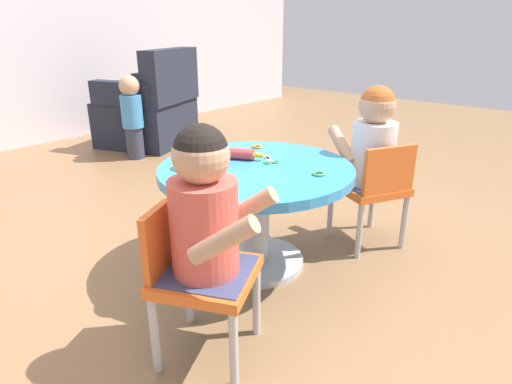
{
  "coord_description": "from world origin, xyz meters",
  "views": [
    {
      "loc": [
        -1.34,
        -1.16,
        1.05
      ],
      "look_at": [
        0.0,
        0.0,
        0.36
      ],
      "focal_mm": 30.36,
      "sensor_mm": 36.0,
      "label": 1
    }
  ],
  "objects_px": {
    "craft_table": "(256,192)",
    "seated_child_left": "(205,209)",
    "armchair_dark": "(150,111)",
    "rolling_pin": "(239,154)",
    "seated_child_right": "(373,140)",
    "toddler_standing": "(132,115)",
    "craft_scissors": "(270,161)",
    "child_chair_left": "(196,272)",
    "child_chair_right": "(373,188)"
  },
  "relations": [
    {
      "from": "craft_table",
      "to": "seated_child_left",
      "type": "distance_m",
      "value": 0.63
    },
    {
      "from": "seated_child_left",
      "to": "armchair_dark",
      "type": "bearing_deg",
      "value": 57.28
    },
    {
      "from": "armchair_dark",
      "to": "rolling_pin",
      "type": "distance_m",
      "value": 2.26
    },
    {
      "from": "craft_table",
      "to": "seated_child_right",
      "type": "relative_size",
      "value": 1.65
    },
    {
      "from": "craft_table",
      "to": "seated_child_right",
      "type": "height_order",
      "value": "seated_child_right"
    },
    {
      "from": "toddler_standing",
      "to": "craft_scissors",
      "type": "xyz_separation_m",
      "value": [
        -0.54,
        -1.87,
        0.12
      ]
    },
    {
      "from": "craft_table",
      "to": "seated_child_right",
      "type": "xyz_separation_m",
      "value": [
        0.54,
        -0.27,
        0.17
      ]
    },
    {
      "from": "seated_child_left",
      "to": "rolling_pin",
      "type": "bearing_deg",
      "value": 34.63
    },
    {
      "from": "seated_child_right",
      "to": "rolling_pin",
      "type": "height_order",
      "value": "seated_child_right"
    },
    {
      "from": "child_chair_left",
      "to": "child_chair_right",
      "type": "xyz_separation_m",
      "value": [
        1.08,
        -0.08,
        0.0
      ]
    },
    {
      "from": "craft_table",
      "to": "craft_scissors",
      "type": "height_order",
      "value": "craft_scissors"
    },
    {
      "from": "craft_scissors",
      "to": "seated_child_left",
      "type": "bearing_deg",
      "value": -157.29
    },
    {
      "from": "seated_child_left",
      "to": "child_chair_right",
      "type": "bearing_deg",
      "value": -2.2
    },
    {
      "from": "craft_table",
      "to": "child_chair_left",
      "type": "relative_size",
      "value": 1.57
    },
    {
      "from": "seated_child_left",
      "to": "craft_scissors",
      "type": "xyz_separation_m",
      "value": [
        0.63,
        0.27,
        -0.05
      ]
    },
    {
      "from": "armchair_dark",
      "to": "child_chair_right",
      "type": "bearing_deg",
      "value": -101.34
    },
    {
      "from": "child_chair_right",
      "to": "craft_scissors",
      "type": "height_order",
      "value": "child_chair_right"
    },
    {
      "from": "child_chair_right",
      "to": "seated_child_right",
      "type": "bearing_deg",
      "value": 62.81
    },
    {
      "from": "craft_scissors",
      "to": "seated_child_right",
      "type": "bearing_deg",
      "value": -31.4
    },
    {
      "from": "child_chair_right",
      "to": "craft_scissors",
      "type": "relative_size",
      "value": 3.84
    },
    {
      "from": "craft_table",
      "to": "seated_child_left",
      "type": "relative_size",
      "value": 1.65
    },
    {
      "from": "craft_table",
      "to": "child_chair_left",
      "type": "xyz_separation_m",
      "value": [
        -0.56,
        -0.23,
        -0.05
      ]
    },
    {
      "from": "craft_scissors",
      "to": "craft_table",
      "type": "bearing_deg",
      "value": -179.8
    },
    {
      "from": "toddler_standing",
      "to": "rolling_pin",
      "type": "bearing_deg",
      "value": -109.25
    },
    {
      "from": "seated_child_left",
      "to": "craft_table",
      "type": "bearing_deg",
      "value": 26.14
    },
    {
      "from": "seated_child_left",
      "to": "seated_child_right",
      "type": "bearing_deg",
      "value": -0.28
    },
    {
      "from": "child_chair_right",
      "to": "craft_scissors",
      "type": "distance_m",
      "value": 0.55
    },
    {
      "from": "child_chair_left",
      "to": "rolling_pin",
      "type": "height_order",
      "value": "child_chair_left"
    },
    {
      "from": "seated_child_left",
      "to": "child_chair_right",
      "type": "relative_size",
      "value": 0.95
    },
    {
      "from": "seated_child_right",
      "to": "armchair_dark",
      "type": "height_order",
      "value": "armchair_dark"
    },
    {
      "from": "toddler_standing",
      "to": "seated_child_left",
      "type": "bearing_deg",
      "value": -118.82
    },
    {
      "from": "armchair_dark",
      "to": "toddler_standing",
      "type": "bearing_deg",
      "value": -143.68
    },
    {
      "from": "child_chair_left",
      "to": "craft_scissors",
      "type": "relative_size",
      "value": 3.84
    },
    {
      "from": "seated_child_left",
      "to": "armchair_dark",
      "type": "height_order",
      "value": "armchair_dark"
    },
    {
      "from": "rolling_pin",
      "to": "craft_scissors",
      "type": "distance_m",
      "value": 0.14
    },
    {
      "from": "seated_child_right",
      "to": "child_chair_right",
      "type": "bearing_deg",
      "value": -117.19
    },
    {
      "from": "craft_table",
      "to": "seated_child_left",
      "type": "bearing_deg",
      "value": -153.86
    },
    {
      "from": "craft_table",
      "to": "child_chair_left",
      "type": "bearing_deg",
      "value": -157.65
    },
    {
      "from": "child_chair_right",
      "to": "rolling_pin",
      "type": "xyz_separation_m",
      "value": [
        -0.49,
        0.43,
        0.2
      ]
    },
    {
      "from": "seated_child_left",
      "to": "toddler_standing",
      "type": "relative_size",
      "value": 0.76
    },
    {
      "from": "seated_child_right",
      "to": "rolling_pin",
      "type": "bearing_deg",
      "value": 142.17
    },
    {
      "from": "rolling_pin",
      "to": "seated_child_left",
      "type": "bearing_deg",
      "value": -145.37
    },
    {
      "from": "armchair_dark",
      "to": "craft_scissors",
      "type": "xyz_separation_m",
      "value": [
        -0.92,
        -2.15,
        0.17
      ]
    },
    {
      "from": "toddler_standing",
      "to": "craft_scissors",
      "type": "bearing_deg",
      "value": -106.16
    },
    {
      "from": "craft_scissors",
      "to": "rolling_pin",
      "type": "bearing_deg",
      "value": 118.16
    },
    {
      "from": "child_chair_left",
      "to": "craft_scissors",
      "type": "distance_m",
      "value": 0.71
    },
    {
      "from": "child_chair_right",
      "to": "toddler_standing",
      "type": "height_order",
      "value": "toddler_standing"
    },
    {
      "from": "armchair_dark",
      "to": "craft_scissors",
      "type": "relative_size",
      "value": 6.57
    },
    {
      "from": "rolling_pin",
      "to": "child_chair_left",
      "type": "bearing_deg",
      "value": -148.67
    },
    {
      "from": "armchair_dark",
      "to": "rolling_pin",
      "type": "xyz_separation_m",
      "value": [
        -0.99,
        -2.02,
        0.19
      ]
    }
  ]
}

